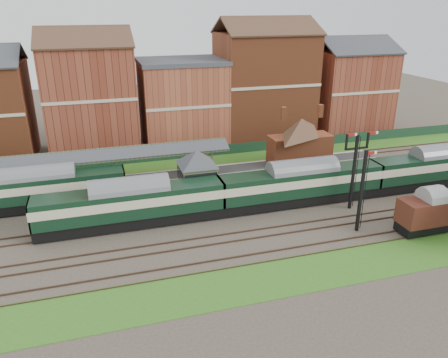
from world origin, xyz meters
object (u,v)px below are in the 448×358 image
object	(u,v)px
goods_van_a	(429,212)
semaphore_bracket	(354,167)
dmu_train	(302,183)
platform_railcar	(41,189)
signal_box	(197,176)

from	to	relation	value
goods_van_a	semaphore_bracket	bearing A→B (deg)	122.77
dmu_train	platform_railcar	world-z (taller)	dmu_train
dmu_train	signal_box	bearing A→B (deg)	162.83
semaphore_bracket	platform_railcar	bearing A→B (deg)	163.72
goods_van_a	signal_box	bearing A→B (deg)	147.49
signal_box	platform_railcar	distance (m)	16.13
signal_box	platform_railcar	size ratio (longest dim) A/B	0.35
platform_railcar	dmu_train	bearing A→B (deg)	-13.89
signal_box	semaphore_bracket	size ratio (longest dim) A/B	0.73
signal_box	dmu_train	world-z (taller)	signal_box
signal_box	platform_railcar	world-z (taller)	signal_box
semaphore_bracket	goods_van_a	size ratio (longest dim) A/B	1.41
goods_van_a	platform_railcar	bearing A→B (deg)	156.11
platform_railcar	semaphore_bracket	bearing A→B (deg)	-16.28
platform_railcar	goods_van_a	distance (m)	38.27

